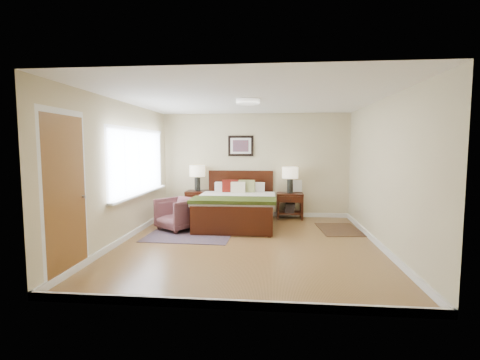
{
  "coord_description": "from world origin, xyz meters",
  "views": [
    {
      "loc": [
        0.43,
        -5.95,
        1.69
      ],
      "look_at": [
        -0.21,
        0.78,
        1.05
      ],
      "focal_mm": 26.0,
      "sensor_mm": 36.0,
      "label": 1
    }
  ],
  "objects_px": {
    "nightstand_right": "(290,203)",
    "lamp_left": "(197,173)",
    "nightstand_left": "(197,196)",
    "armchair": "(178,214)",
    "rug_persian": "(196,229)",
    "bed": "(237,202)",
    "lamp_right": "(290,175)"
  },
  "relations": [
    {
      "from": "nightstand_right",
      "to": "lamp_left",
      "type": "xyz_separation_m",
      "value": [
        -2.22,
        0.01,
        0.7
      ]
    },
    {
      "from": "nightstand_left",
      "to": "armchair",
      "type": "bearing_deg",
      "value": -94.81
    },
    {
      "from": "nightstand_left",
      "to": "rug_persian",
      "type": "bearing_deg",
      "value": -78.93
    },
    {
      "from": "nightstand_right",
      "to": "lamp_left",
      "type": "height_order",
      "value": "lamp_left"
    },
    {
      "from": "nightstand_left",
      "to": "lamp_left",
      "type": "height_order",
      "value": "lamp_left"
    },
    {
      "from": "bed",
      "to": "nightstand_right",
      "type": "distance_m",
      "value": 1.42
    },
    {
      "from": "nightstand_right",
      "to": "rug_persian",
      "type": "height_order",
      "value": "nightstand_right"
    },
    {
      "from": "lamp_left",
      "to": "rug_persian",
      "type": "xyz_separation_m",
      "value": [
        0.24,
        -1.27,
        -1.07
      ]
    },
    {
      "from": "nightstand_right",
      "to": "lamp_right",
      "type": "bearing_deg",
      "value": 90.0
    },
    {
      "from": "lamp_right",
      "to": "rug_persian",
      "type": "bearing_deg",
      "value": -147.32
    },
    {
      "from": "armchair",
      "to": "rug_persian",
      "type": "bearing_deg",
      "value": 53.84
    },
    {
      "from": "lamp_left",
      "to": "lamp_right",
      "type": "distance_m",
      "value": 2.22
    },
    {
      "from": "bed",
      "to": "nightstand_right",
      "type": "xyz_separation_m",
      "value": [
        1.19,
        0.77,
        -0.14
      ]
    },
    {
      "from": "lamp_right",
      "to": "armchair",
      "type": "xyz_separation_m",
      "value": [
        -2.34,
        -1.38,
        -0.72
      ]
    },
    {
      "from": "nightstand_left",
      "to": "lamp_right",
      "type": "relative_size",
      "value": 1.04
    },
    {
      "from": "lamp_left",
      "to": "lamp_right",
      "type": "xyz_separation_m",
      "value": [
        2.22,
        0.0,
        -0.03
      ]
    },
    {
      "from": "lamp_left",
      "to": "rug_persian",
      "type": "distance_m",
      "value": 1.68
    },
    {
      "from": "nightstand_right",
      "to": "lamp_right",
      "type": "xyz_separation_m",
      "value": [
        -0.0,
        0.01,
        0.68
      ]
    },
    {
      "from": "lamp_left",
      "to": "lamp_right",
      "type": "bearing_deg",
      "value": 0.0
    },
    {
      "from": "lamp_left",
      "to": "armchair",
      "type": "distance_m",
      "value": 1.57
    },
    {
      "from": "bed",
      "to": "nightstand_right",
      "type": "relative_size",
      "value": 3.34
    },
    {
      "from": "nightstand_left",
      "to": "armchair",
      "type": "distance_m",
      "value": 1.37
    },
    {
      "from": "rug_persian",
      "to": "nightstand_left",
      "type": "bearing_deg",
      "value": 102.79
    },
    {
      "from": "nightstand_right",
      "to": "lamp_left",
      "type": "bearing_deg",
      "value": 179.68
    },
    {
      "from": "bed",
      "to": "lamp_left",
      "type": "xyz_separation_m",
      "value": [
        -1.04,
        0.78,
        0.56
      ]
    },
    {
      "from": "lamp_left",
      "to": "armchair",
      "type": "relative_size",
      "value": 0.84
    },
    {
      "from": "nightstand_right",
      "to": "armchair",
      "type": "distance_m",
      "value": 2.71
    },
    {
      "from": "nightstand_left",
      "to": "lamp_left",
      "type": "relative_size",
      "value": 1.04
    },
    {
      "from": "armchair",
      "to": "lamp_left",
      "type": "bearing_deg",
      "value": 122.27
    },
    {
      "from": "nightstand_left",
      "to": "rug_persian",
      "type": "distance_m",
      "value": 1.37
    },
    {
      "from": "nightstand_right",
      "to": "lamp_left",
      "type": "distance_m",
      "value": 2.33
    },
    {
      "from": "armchair",
      "to": "rug_persian",
      "type": "xyz_separation_m",
      "value": [
        0.36,
        0.11,
        -0.32
      ]
    }
  ]
}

